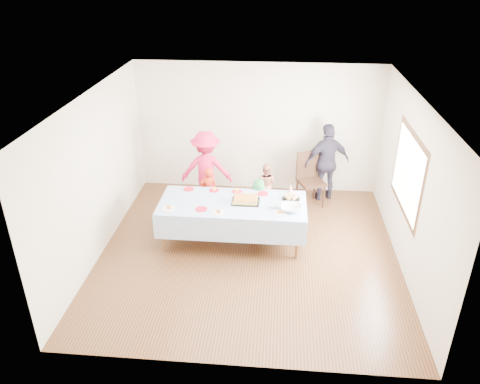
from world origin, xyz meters
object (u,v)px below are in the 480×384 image
object	(u,v)px
dining_chair	(309,176)
adult_left	(206,169)
party_table	(233,205)
birthday_cake	(246,200)

from	to	relation	value
dining_chair	adult_left	size ratio (longest dim) A/B	0.70
party_table	birthday_cake	bearing A→B (deg)	12.96
party_table	adult_left	distance (m)	1.49
party_table	dining_chair	bearing A→B (deg)	49.05
adult_left	birthday_cake	bearing A→B (deg)	121.05
birthday_cake	adult_left	distance (m)	1.56
party_table	adult_left	world-z (taller)	adult_left
birthday_cake	dining_chair	xyz separation A→B (m)	(1.16, 1.54, -0.22)
party_table	dining_chair	distance (m)	2.11
birthday_cake	party_table	bearing A→B (deg)	-167.04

